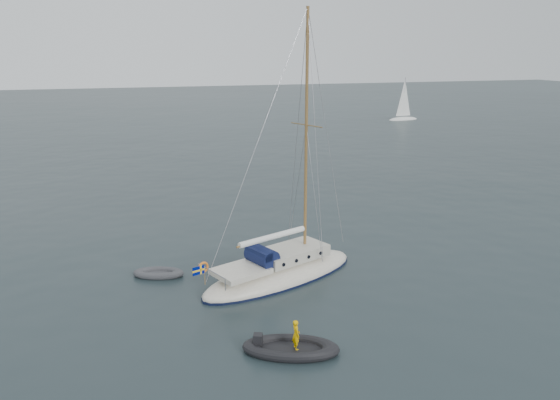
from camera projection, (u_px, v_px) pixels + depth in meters
name	position (u px, v px, depth m)	size (l,w,h in m)	color
ground	(321.00, 263.00, 29.48)	(300.00, 300.00, 0.00)	black
sailboat	(281.00, 259.00, 27.28)	(9.62, 2.88, 13.70)	white
dinghy	(159.00, 273.00, 27.76)	(2.58, 1.17, 0.37)	#46454A
rib	(290.00, 347.00, 20.72)	(3.73, 1.70, 1.39)	black
distant_yacht_b	(404.00, 101.00, 88.90)	(5.47, 2.92, 7.24)	white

